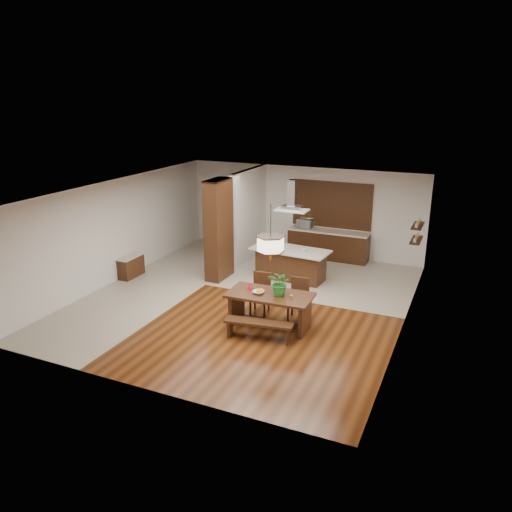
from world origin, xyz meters
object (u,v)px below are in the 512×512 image
at_px(pendant_lantern, 271,233).
at_px(dining_chair_right, 298,300).
at_px(range_hood, 292,195).
at_px(island_cup, 304,250).
at_px(dining_chair_left, 260,294).
at_px(foliage_plant, 280,283).
at_px(microwave, 305,224).
at_px(dining_table, 270,302).
at_px(kitchen_island, 291,263).
at_px(hallway_console, 131,267).
at_px(fruit_bowl, 258,292).
at_px(dining_bench, 259,330).

bearing_deg(pendant_lantern, dining_chair_right, 52.83).
height_order(range_hood, island_cup, range_hood).
bearing_deg(island_cup, dining_chair_left, -96.70).
xyz_separation_m(foliage_plant, microwave, (-1.24, 5.37, -0.01)).
distance_m(dining_table, kitchen_island, 3.18).
height_order(dining_table, dining_chair_right, dining_chair_right).
xyz_separation_m(hallway_console, fruit_bowl, (4.73, -1.46, 0.52)).
bearing_deg(microwave, island_cup, -69.57).
bearing_deg(island_cup, kitchen_island, 166.00).
relative_size(dining_chair_left, kitchen_island, 0.44).
bearing_deg(dining_chair_left, microwave, 90.17).
bearing_deg(hallway_console, fruit_bowl, -17.14).
distance_m(dining_table, pendant_lantern, 1.65).
bearing_deg(hallway_console, dining_chair_left, -10.10).
bearing_deg(range_hood, dining_bench, -80.11).
bearing_deg(dining_chair_left, hallway_console, 164.26).
bearing_deg(pendant_lantern, hallway_console, 164.61).
bearing_deg(dining_chair_right, hallway_console, 168.02).
bearing_deg(dining_bench, dining_table, 92.12).
bearing_deg(dining_table, microwave, 100.48).
height_order(dining_table, pendant_lantern, pendant_lantern).
height_order(kitchen_island, island_cup, island_cup).
bearing_deg(pendant_lantern, kitchen_island, 101.61).
height_order(hallway_console, dining_chair_right, dining_chair_right).
relative_size(hallway_console, microwave, 1.77).
bearing_deg(island_cup, fruit_bowl, -90.58).
relative_size(dining_bench, kitchen_island, 0.66).
bearing_deg(dining_chair_right, microwave, 102.96).
xyz_separation_m(pendant_lantern, kitchen_island, (-0.64, 3.11, -1.77)).
xyz_separation_m(dining_chair_left, microwave, (-0.49, 4.81, 0.58)).
distance_m(fruit_bowl, kitchen_island, 3.24).
bearing_deg(kitchen_island, hallway_console, -153.50).
distance_m(dining_chair_right, kitchen_island, 2.73).
distance_m(foliage_plant, range_hood, 3.49).
height_order(hallway_console, dining_table, dining_table).
height_order(dining_chair_right, fruit_bowl, dining_chair_right).
height_order(dining_chair_left, foliage_plant, foliage_plant).
height_order(hallway_console, range_hood, range_hood).
distance_m(foliage_plant, kitchen_island, 3.27).
bearing_deg(foliage_plant, range_hood, 105.87).
distance_m(dining_table, island_cup, 3.04).
bearing_deg(dining_chair_right, fruit_bowl, -139.68).
relative_size(island_cup, microwave, 0.24).
bearing_deg(microwave, dining_chair_right, -70.64).
height_order(hallway_console, dining_chair_left, dining_chair_left).
relative_size(range_hood, island_cup, 7.43).
relative_size(foliage_plant, fruit_bowl, 2.31).
relative_size(dining_table, range_hood, 2.19).
height_order(dining_table, range_hood, range_hood).
height_order(pendant_lantern, microwave, pendant_lantern).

